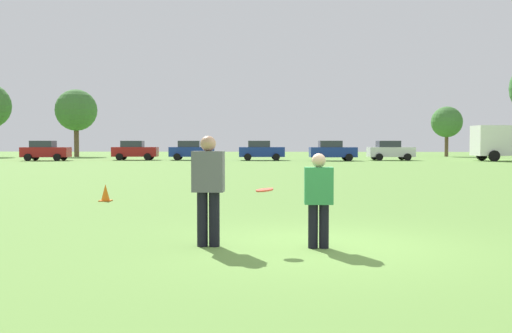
% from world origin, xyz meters
% --- Properties ---
extents(ground_plane, '(196.80, 196.80, 0.00)m').
position_xyz_m(ground_plane, '(0.00, 0.00, 0.00)').
color(ground_plane, '#608C3D').
extents(player_thrower, '(0.50, 0.30, 1.76)m').
position_xyz_m(player_thrower, '(-1.82, -0.12, 0.99)').
color(player_thrower, black).
rests_on(player_thrower, ground).
extents(player_defender, '(0.45, 0.26, 1.48)m').
position_xyz_m(player_defender, '(-0.08, -0.19, 0.83)').
color(player_defender, black).
rests_on(player_defender, ground).
extents(frisbee, '(0.27, 0.27, 0.07)m').
position_xyz_m(frisbee, '(-0.92, -0.34, 0.92)').
color(frisbee, '#E54C33').
extents(traffic_cone, '(0.32, 0.32, 0.48)m').
position_xyz_m(traffic_cone, '(-5.69, 7.03, 0.23)').
color(traffic_cone, '#D8590C').
rests_on(traffic_cone, ground).
extents(parked_car_near_left, '(4.33, 2.46, 1.82)m').
position_xyz_m(parked_car_near_left, '(-22.66, 43.95, 0.92)').
color(parked_car_near_left, maroon).
rests_on(parked_car_near_left, ground).
extents(parked_car_mid_left, '(4.33, 2.46, 1.82)m').
position_xyz_m(parked_car_mid_left, '(-15.03, 46.35, 0.92)').
color(parked_car_mid_left, maroon).
rests_on(parked_car_mid_left, ground).
extents(parked_car_center, '(4.33, 2.46, 1.82)m').
position_xyz_m(parked_car_center, '(-9.64, 46.40, 0.92)').
color(parked_car_center, navy).
rests_on(parked_car_center, ground).
extents(parked_car_mid_right, '(4.33, 2.46, 1.82)m').
position_xyz_m(parked_car_mid_right, '(-3.05, 45.95, 0.92)').
color(parked_car_mid_right, navy).
rests_on(parked_car_mid_right, ground).
extents(parked_car_near_right, '(4.33, 2.46, 1.82)m').
position_xyz_m(parked_car_near_right, '(3.46, 44.98, 0.92)').
color(parked_car_near_right, navy).
rests_on(parked_car_near_right, ground).
extents(parked_car_far_right, '(4.33, 2.46, 1.82)m').
position_xyz_m(parked_car_far_right, '(8.94, 46.67, 0.92)').
color(parked_car_far_right, silver).
rests_on(parked_car_far_right, ground).
extents(tree_west_maple, '(4.85, 4.85, 7.88)m').
position_xyz_m(tree_west_maple, '(-25.32, 59.46, 5.42)').
color(tree_west_maple, brown).
rests_on(tree_west_maple, ground).
extents(tree_center_elm, '(3.63, 3.63, 5.90)m').
position_xyz_m(tree_center_elm, '(18.13, 62.15, 4.06)').
color(tree_center_elm, brown).
rests_on(tree_center_elm, ground).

